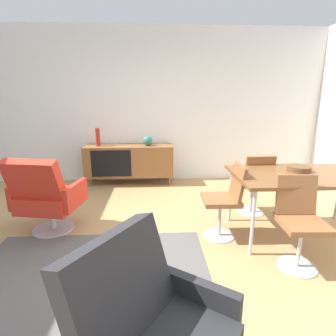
# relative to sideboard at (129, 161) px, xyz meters

# --- Properties ---
(ground_plane) EXTENTS (8.32, 8.32, 0.00)m
(ground_plane) POSITION_rel_sideboard_xyz_m (0.48, -2.30, -0.44)
(ground_plane) COLOR tan
(wall_back) EXTENTS (6.80, 0.12, 2.80)m
(wall_back) POSITION_rel_sideboard_xyz_m (0.48, 0.30, 0.96)
(wall_back) COLOR silver
(wall_back) RESTS_ON ground_plane
(sideboard) EXTENTS (1.60, 0.45, 0.72)m
(sideboard) POSITION_rel_sideboard_xyz_m (0.00, 0.00, 0.00)
(sideboard) COLOR brown
(sideboard) RESTS_ON ground_plane
(vase_cobalt) EXTENTS (0.16, 0.16, 0.18)m
(vase_cobalt) POSITION_rel_sideboard_xyz_m (0.35, 0.00, 0.37)
(vase_cobalt) COLOR #337266
(vase_cobalt) RESTS_ON sideboard
(vase_sculptural_dark) EXTENTS (0.08, 0.08, 0.32)m
(vase_sculptural_dark) POSITION_rel_sideboard_xyz_m (-0.55, 0.00, 0.44)
(vase_sculptural_dark) COLOR maroon
(vase_sculptural_dark) RESTS_ON sideboard
(dining_table) EXTENTS (1.60, 0.90, 0.74)m
(dining_table) POSITION_rel_sideboard_xyz_m (2.16, -2.03, 0.26)
(dining_table) COLOR brown
(dining_table) RESTS_ON ground_plane
(wooden_bowl_on_table) EXTENTS (0.26, 0.26, 0.06)m
(wooden_bowl_on_table) POSITION_rel_sideboard_xyz_m (2.13, -1.92, 0.33)
(wooden_bowl_on_table) COLOR brown
(wooden_bowl_on_table) RESTS_ON dining_table
(dining_chair_front_left) EXTENTS (0.42, 0.44, 0.86)m
(dining_chair_front_left) POSITION_rel_sideboard_xyz_m (1.81, -2.59, 0.03)
(dining_chair_front_left) COLOR brown
(dining_chair_front_left) RESTS_ON ground_plane
(dining_chair_back_left) EXTENTS (0.41, 0.43, 0.86)m
(dining_chair_back_left) POSITION_rel_sideboard_xyz_m (1.81, -1.48, 0.03)
(dining_chair_back_left) COLOR brown
(dining_chair_back_left) RESTS_ON ground_plane
(dining_chair_near_window) EXTENTS (0.44, 0.41, 0.86)m
(dining_chair_near_window) POSITION_rel_sideboard_xyz_m (1.27, -2.04, 0.03)
(dining_chair_near_window) COLOR brown
(dining_chair_near_window) RESTS_ON ground_plane
(lounge_chair_red) EXTENTS (0.80, 0.75, 0.95)m
(lounge_chair_red) POSITION_rel_sideboard_xyz_m (-0.79, -1.84, 0.03)
(lounge_chair_red) COLOR red
(lounge_chair_red) RESTS_ON ground_plane
(area_rug) EXTENTS (2.20, 1.70, 0.01)m
(area_rug) POSITION_rel_sideboard_xyz_m (-0.14, -2.79, -0.44)
(area_rug) COLOR #595654
(area_rug) RESTS_ON ground_plane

